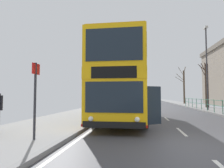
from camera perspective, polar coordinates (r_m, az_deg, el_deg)
The scene contains 7 objects.
ground at distance 6.66m, azimuth 17.61°, elevation -16.44°, with size 15.80×140.00×0.20m.
double_decker_bus_main at distance 12.75m, azimuth 3.66°, elevation 0.19°, with size 3.25×10.53×4.48m.
pedestrian_railing_far_kerb at distance 17.26m, azimuth 29.24°, elevation -5.24°, with size 0.05×24.58×1.09m.
bus_stop_sign_near at distance 6.98m, azimuth -21.23°, elevation -2.06°, with size 0.08×0.44×2.51m.
street_lamp_far_side at distance 22.48m, azimuth 25.59°, elevation 5.84°, with size 0.28×0.60×8.51m.
bare_tree_far_00 at distance 26.42m, azimuth 25.58°, elevation -0.16°, with size 1.18×1.68×5.44m.
bare_tree_far_01 at distance 37.80m, azimuth 19.99°, elevation -0.41°, with size 2.20×2.14×6.87m.
Camera 1 is at (-1.77, -6.39, 1.57)m, focal length 31.76 mm.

